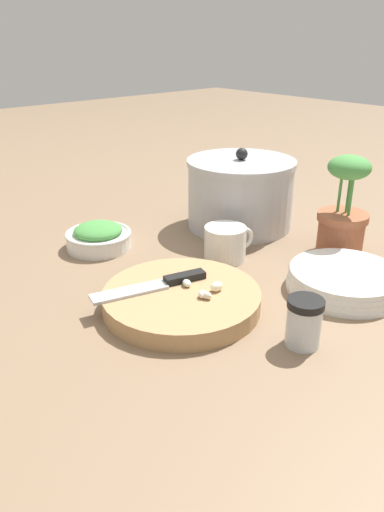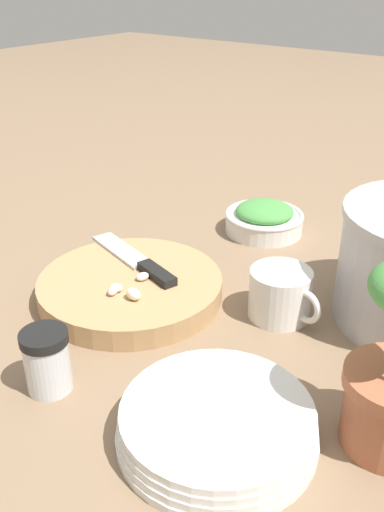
# 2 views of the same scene
# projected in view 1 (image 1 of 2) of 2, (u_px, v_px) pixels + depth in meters

# --- Properties ---
(ground_plane) EXTENTS (5.00, 5.00, 0.00)m
(ground_plane) POSITION_uv_depth(u_px,v_px,m) (202.00, 281.00, 0.96)
(ground_plane) COLOR #7F664C
(cutting_board) EXTENTS (0.27, 0.27, 0.03)m
(cutting_board) POSITION_uv_depth(u_px,v_px,m) (182.00, 299.00, 0.86)
(cutting_board) COLOR tan
(cutting_board) RESTS_ON ground_plane
(chef_knife) EXTENTS (0.08, 0.21, 0.01)m
(chef_knife) POSITION_uv_depth(u_px,v_px,m) (157.00, 284.00, 0.87)
(chef_knife) COLOR black
(chef_knife) RESTS_ON cutting_board
(garlic_cloves) EXTENTS (0.08, 0.06, 0.02)m
(garlic_cloves) POSITION_uv_depth(u_px,v_px,m) (206.00, 289.00, 0.85)
(garlic_cloves) COLOR #F0E5C4
(garlic_cloves) RESTS_ON cutting_board
(herb_bowl) EXTENTS (0.14, 0.14, 0.06)m
(herb_bowl) POSITION_uv_depth(u_px,v_px,m) (98.00, 237.00, 1.10)
(herb_bowl) COLOR silver
(herb_bowl) RESTS_ON ground_plane
(spice_jar) EXTENTS (0.06, 0.06, 0.08)m
(spice_jar) POSITION_uv_depth(u_px,v_px,m) (304.00, 322.00, 0.75)
(spice_jar) COLOR silver
(spice_jar) RESTS_ON ground_plane
(coffee_mug) EXTENTS (0.09, 0.11, 0.07)m
(coffee_mug) POSITION_uv_depth(u_px,v_px,m) (226.00, 243.00, 1.04)
(coffee_mug) COLOR silver
(coffee_mug) RESTS_ON ground_plane
(plate_stack) EXTENTS (0.21, 0.21, 0.04)m
(plate_stack) POSITION_uv_depth(u_px,v_px,m) (345.00, 280.00, 0.92)
(plate_stack) COLOR silver
(plate_stack) RESTS_ON ground_plane
(stock_pot) EXTENTS (0.26, 0.26, 0.19)m
(stock_pot) POSITION_uv_depth(u_px,v_px,m) (240.00, 193.00, 1.20)
(stock_pot) COLOR #B2B2B7
(stock_pot) RESTS_ON ground_plane
(potted_herb) EXTENTS (0.11, 0.11, 0.21)m
(potted_herb) POSITION_uv_depth(u_px,v_px,m) (343.00, 214.00, 1.05)
(potted_herb) COLOR #A35B3D
(potted_herb) RESTS_ON ground_plane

